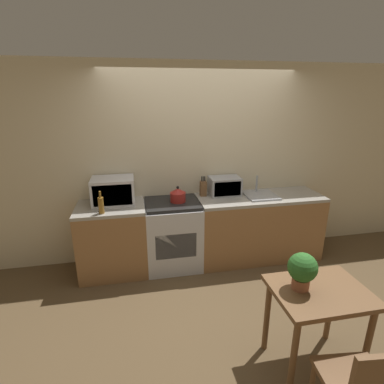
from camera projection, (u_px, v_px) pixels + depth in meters
The scene contains 13 objects.
ground_plane at pixel (220, 297), 3.41m from camera, with size 16.00×16.00×0.00m, color brown.
wall_back at pixel (199, 164), 4.06m from camera, with size 10.00×0.06×2.60m.
counter_left_run at pixel (113, 239), 3.79m from camera, with size 0.83×0.62×0.90m.
counter_right_run at pixel (258, 227), 4.15m from camera, with size 1.68×0.62×0.90m.
stove_range at pixel (173, 234), 3.93m from camera, with size 0.70×0.62×0.90m.
kettle at pixel (178, 195), 3.78m from camera, with size 0.20×0.20×0.21m.
microwave at pixel (113, 191), 3.70m from camera, with size 0.51×0.37×0.32m.
bottle at pixel (101, 205), 3.40m from camera, with size 0.06×0.06×0.27m.
knife_block at pixel (203, 188), 3.99m from camera, with size 0.08×0.09×0.27m.
toaster_oven at pixel (225, 186), 4.03m from camera, with size 0.41×0.28×0.24m.
sink_basin at pixel (260, 195), 4.01m from camera, with size 0.41×0.43×0.24m.
dining_table at pixel (318, 303), 2.39m from camera, with size 0.75×0.57×0.75m.
potted_plant at pixel (302, 269), 2.31m from camera, with size 0.23×0.23×0.30m.
Camera 1 is at (-0.87, -2.74, 2.21)m, focal length 28.00 mm.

